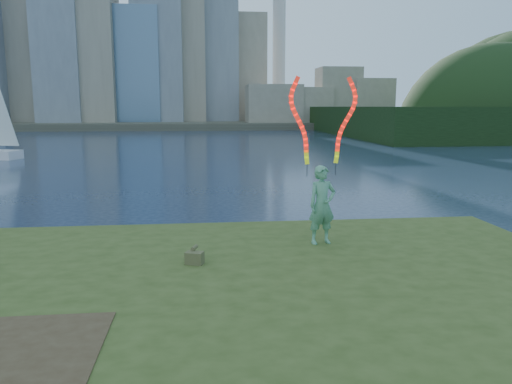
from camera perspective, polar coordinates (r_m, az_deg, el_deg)
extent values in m
plane|color=#17233B|center=(10.19, -10.49, -13.65)|extent=(320.00, 320.00, 0.00)
cube|color=#39491A|center=(7.89, -11.91, -19.84)|extent=(20.00, 18.00, 0.30)
cube|color=#39491A|center=(8.03, -11.76, -17.24)|extent=(17.00, 15.00, 0.30)
cube|color=#39491A|center=(8.10, -11.69, -15.02)|extent=(14.00, 12.00, 0.30)
cube|color=#474234|center=(104.39, -6.73, 7.80)|extent=(320.00, 40.00, 1.20)
imported|color=#127540|center=(11.84, 7.56, -1.48)|extent=(0.76, 0.59, 1.86)
cylinder|color=black|center=(11.67, 5.85, 2.51)|extent=(0.02, 0.02, 0.30)
cylinder|color=black|center=(12.00, 9.08, 2.64)|extent=(0.02, 0.02, 0.30)
cube|color=brown|center=(10.48, -7.04, -7.48)|extent=(0.42, 0.34, 0.26)
cylinder|color=brown|center=(10.59, -7.05, -6.33)|extent=(0.16, 0.25, 0.09)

